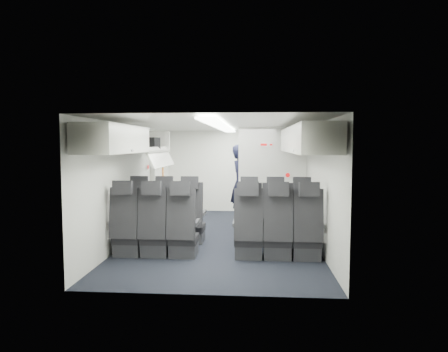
# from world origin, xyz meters

# --- Properties ---
(cabin_shell) EXTENTS (3.41, 6.01, 2.16)m
(cabin_shell) POSITION_xyz_m (0.00, 0.00, 1.12)
(cabin_shell) COLOR black
(cabin_shell) RESTS_ON ground
(seat_row_front) EXTENTS (3.33, 0.56, 1.24)m
(seat_row_front) POSITION_xyz_m (-0.00, -0.53, 0.40)
(seat_row_front) COLOR black
(seat_row_front) RESTS_ON cabin_shell
(seat_row_mid) EXTENTS (3.33, 0.56, 1.24)m
(seat_row_mid) POSITION_xyz_m (-0.00, -1.43, 0.40)
(seat_row_mid) COLOR black
(seat_row_mid) RESTS_ON cabin_shell
(overhead_bin_left_rear) EXTENTS (0.53, 1.80, 0.40)m
(overhead_bin_left_rear) POSITION_xyz_m (-1.40, -2.00, 1.86)
(overhead_bin_left_rear) COLOR white
(overhead_bin_left_rear) RESTS_ON cabin_shell
(overhead_bin_left_front_open) EXTENTS (0.64, 1.70, 0.72)m
(overhead_bin_left_front_open) POSITION_xyz_m (-1.44, -0.25, 1.74)
(overhead_bin_left_front_open) COLOR #9E9E93
(overhead_bin_left_front_open) RESTS_ON cabin_shell
(overhead_bin_right_rear) EXTENTS (0.53, 1.80, 0.40)m
(overhead_bin_right_rear) POSITION_xyz_m (1.40, -2.00, 1.86)
(overhead_bin_right_rear) COLOR white
(overhead_bin_right_rear) RESTS_ON cabin_shell
(overhead_bin_right_front) EXTENTS (0.53, 1.70, 0.40)m
(overhead_bin_right_front) POSITION_xyz_m (1.40, -0.25, 1.86)
(overhead_bin_right_front) COLOR white
(overhead_bin_right_front) RESTS_ON cabin_shell
(bulkhead_partition) EXTENTS (1.40, 0.15, 2.13)m
(bulkhead_partition) POSITION_xyz_m (0.98, 0.80, 1.08)
(bulkhead_partition) COLOR silver
(bulkhead_partition) RESTS_ON cabin_shell
(galley_unit) EXTENTS (0.85, 0.52, 1.90)m
(galley_unit) POSITION_xyz_m (0.95, 2.72, 0.95)
(galley_unit) COLOR #939399
(galley_unit) RESTS_ON cabin_shell
(boarding_door) EXTENTS (0.12, 1.27, 1.86)m
(boarding_door) POSITION_xyz_m (-1.64, 1.55, 0.95)
(boarding_door) COLOR silver
(boarding_door) RESTS_ON cabin_shell
(flight_attendant) EXTENTS (0.59, 0.74, 1.78)m
(flight_attendant) POSITION_xyz_m (0.30, 1.40, 0.89)
(flight_attendant) COLOR black
(flight_attendant) RESTS_ON ground
(carry_on_bag) EXTENTS (0.43, 0.34, 0.23)m
(carry_on_bag) POSITION_xyz_m (-1.41, -0.11, 1.80)
(carry_on_bag) COLOR black
(carry_on_bag) RESTS_ON overhead_bin_left_front_open
(papers) EXTENTS (0.18, 0.05, 0.13)m
(papers) POSITION_xyz_m (0.49, 1.35, 1.02)
(papers) COLOR white
(papers) RESTS_ON flight_attendant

